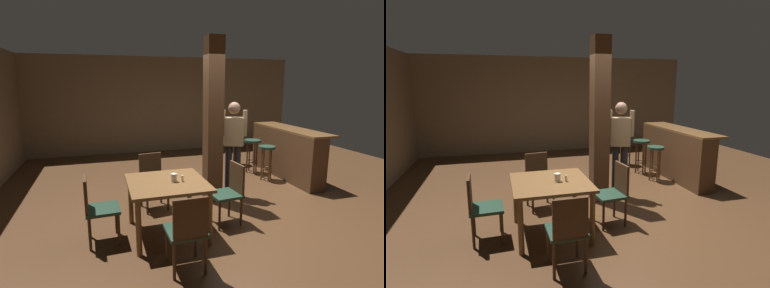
% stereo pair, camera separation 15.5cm
% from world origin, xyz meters
% --- Properties ---
extents(ground_plane, '(10.80, 10.80, 0.00)m').
position_xyz_m(ground_plane, '(0.00, 0.00, 0.00)').
color(ground_plane, '#4C301C').
extents(wall_back, '(8.00, 0.10, 2.80)m').
position_xyz_m(wall_back, '(0.00, 4.50, 1.40)').
color(wall_back, '#756047').
rests_on(wall_back, ground_plane).
extents(pillar, '(0.28, 0.28, 2.80)m').
position_xyz_m(pillar, '(-0.13, 0.32, 1.40)').
color(pillar, '#4C301C').
rests_on(pillar, ground_plane).
extents(dining_table, '(1.04, 1.04, 0.75)m').
position_xyz_m(dining_table, '(-1.16, -0.65, 0.64)').
color(dining_table, brown).
rests_on(dining_table, ground_plane).
extents(chair_west, '(0.44, 0.44, 0.89)m').
position_xyz_m(chair_west, '(-2.08, -0.64, 0.51)').
color(chair_west, '#1E3828').
rests_on(chair_west, ground_plane).
extents(chair_north, '(0.47, 0.47, 0.89)m').
position_xyz_m(chair_north, '(-1.20, 0.30, 0.51)').
color(chair_north, '#1E3828').
rests_on(chair_north, ground_plane).
extents(chair_south, '(0.42, 0.42, 0.89)m').
position_xyz_m(chair_south, '(-1.15, -1.57, 0.51)').
color(chair_south, '#1E3828').
rests_on(chair_south, ground_plane).
extents(chair_east, '(0.46, 0.46, 0.89)m').
position_xyz_m(chair_east, '(-0.22, -0.61, 0.51)').
color(chair_east, '#1E3828').
rests_on(chair_east, ground_plane).
extents(napkin_cup, '(0.08, 0.08, 0.11)m').
position_xyz_m(napkin_cup, '(-1.08, -0.70, 0.81)').
color(napkin_cup, silver).
rests_on(napkin_cup, dining_table).
extents(salt_shaker, '(0.03, 0.03, 0.09)m').
position_xyz_m(salt_shaker, '(-0.97, -0.72, 0.79)').
color(salt_shaker, silver).
rests_on(salt_shaker, dining_table).
extents(standing_person, '(0.47, 0.31, 1.72)m').
position_xyz_m(standing_person, '(0.29, 0.38, 1.00)').
color(standing_person, tan).
rests_on(standing_person, ground_plane).
extents(bar_counter, '(0.56, 2.23, 1.08)m').
position_xyz_m(bar_counter, '(1.89, 1.11, 0.55)').
color(bar_counter, brown).
rests_on(bar_counter, ground_plane).
extents(bar_stool_near, '(0.35, 0.35, 0.73)m').
position_xyz_m(bar_stool_near, '(1.39, 1.04, 0.55)').
color(bar_stool_near, '#1E3828').
rests_on(bar_stool_near, ground_plane).
extents(bar_stool_mid, '(0.38, 0.38, 0.77)m').
position_xyz_m(bar_stool_mid, '(1.35, 1.62, 0.58)').
color(bar_stool_mid, '#1E3828').
rests_on(bar_stool_mid, ground_plane).
extents(bar_stool_far, '(0.37, 0.37, 0.74)m').
position_xyz_m(bar_stool_far, '(1.30, 2.37, 0.57)').
color(bar_stool_far, '#1E3828').
rests_on(bar_stool_far, ground_plane).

